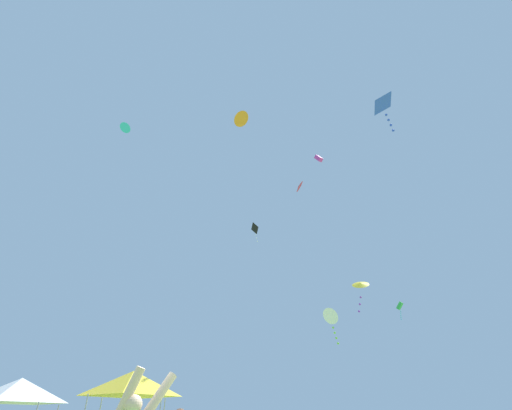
{
  "coord_description": "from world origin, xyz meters",
  "views": [
    {
      "loc": [
        0.03,
        -6.56,
        1.45
      ],
      "look_at": [
        3.6,
        15.85,
        14.56
      ],
      "focal_mm": 26.38,
      "sensor_mm": 36.0,
      "label": 1
    }
  ],
  "objects_px": {
    "kite_orange_delta": "(241,119)",
    "kite_cyan_delta": "(125,127)",
    "kite_red_delta": "(299,186)",
    "kite_green_box": "(400,306)",
    "canopy_tent_yellow": "(132,383)",
    "kite_white_delta": "(331,317)",
    "kite_black_diamond": "(255,229)",
    "kite_blue_diamond": "(383,105)",
    "kite_magenta_box": "(319,158)",
    "canopy_tent_white": "(19,390)",
    "kite_yellow_delta": "(360,285)"
  },
  "relations": [
    {
      "from": "kite_orange_delta",
      "to": "kite_cyan_delta",
      "type": "height_order",
      "value": "kite_cyan_delta"
    },
    {
      "from": "kite_red_delta",
      "to": "kite_green_box",
      "type": "bearing_deg",
      "value": 17.93
    },
    {
      "from": "canopy_tent_yellow",
      "to": "kite_white_delta",
      "type": "height_order",
      "value": "kite_white_delta"
    },
    {
      "from": "kite_black_diamond",
      "to": "kite_red_delta",
      "type": "bearing_deg",
      "value": -82.61
    },
    {
      "from": "kite_cyan_delta",
      "to": "kite_black_diamond",
      "type": "bearing_deg",
      "value": 19.92
    },
    {
      "from": "kite_orange_delta",
      "to": "kite_white_delta",
      "type": "height_order",
      "value": "kite_orange_delta"
    },
    {
      "from": "canopy_tent_yellow",
      "to": "kite_red_delta",
      "type": "relative_size",
      "value": 3.34
    },
    {
      "from": "kite_green_box",
      "to": "kite_cyan_delta",
      "type": "xyz_separation_m",
      "value": [
        -24.17,
        4.36,
        18.56
      ]
    },
    {
      "from": "kite_red_delta",
      "to": "kite_orange_delta",
      "type": "distance_m",
      "value": 6.99
    },
    {
      "from": "kite_cyan_delta",
      "to": "kite_blue_diamond",
      "type": "height_order",
      "value": "kite_cyan_delta"
    },
    {
      "from": "canopy_tent_yellow",
      "to": "kite_magenta_box",
      "type": "height_order",
      "value": "kite_magenta_box"
    },
    {
      "from": "kite_green_box",
      "to": "kite_magenta_box",
      "type": "distance_m",
      "value": 16.59
    },
    {
      "from": "kite_black_diamond",
      "to": "kite_magenta_box",
      "type": "relative_size",
      "value": 2.01
    },
    {
      "from": "canopy_tent_white",
      "to": "kite_magenta_box",
      "type": "relative_size",
      "value": 2.77
    },
    {
      "from": "canopy_tent_white",
      "to": "kite_orange_delta",
      "type": "xyz_separation_m",
      "value": [
        8.76,
        3.28,
        18.47
      ]
    },
    {
      "from": "canopy_tent_yellow",
      "to": "kite_orange_delta",
      "type": "distance_m",
      "value": 18.72
    },
    {
      "from": "kite_magenta_box",
      "to": "canopy_tent_white",
      "type": "bearing_deg",
      "value": -145.93
    },
    {
      "from": "kite_green_box",
      "to": "kite_cyan_delta",
      "type": "height_order",
      "value": "kite_cyan_delta"
    },
    {
      "from": "kite_white_delta",
      "to": "kite_blue_diamond",
      "type": "height_order",
      "value": "kite_blue_diamond"
    },
    {
      "from": "kite_blue_diamond",
      "to": "kite_magenta_box",
      "type": "xyz_separation_m",
      "value": [
        3.44,
        18.0,
        10.78
      ]
    },
    {
      "from": "kite_orange_delta",
      "to": "kite_magenta_box",
      "type": "distance_m",
      "value": 13.24
    },
    {
      "from": "kite_green_box",
      "to": "canopy_tent_yellow",
      "type": "bearing_deg",
      "value": -157.24
    },
    {
      "from": "kite_green_box",
      "to": "kite_orange_delta",
      "type": "bearing_deg",
      "value": -155.77
    },
    {
      "from": "kite_orange_delta",
      "to": "kite_blue_diamond",
      "type": "height_order",
      "value": "kite_orange_delta"
    },
    {
      "from": "kite_green_box",
      "to": "kite_white_delta",
      "type": "xyz_separation_m",
      "value": [
        -4.44,
        3.22,
        -0.19
      ]
    },
    {
      "from": "kite_yellow_delta",
      "to": "kite_cyan_delta",
      "type": "height_order",
      "value": "kite_cyan_delta"
    },
    {
      "from": "kite_green_box",
      "to": "kite_cyan_delta",
      "type": "distance_m",
      "value": 30.78
    },
    {
      "from": "kite_green_box",
      "to": "kite_blue_diamond",
      "type": "bearing_deg",
      "value": -116.86
    },
    {
      "from": "canopy_tent_white",
      "to": "kite_blue_diamond",
      "type": "distance_m",
      "value": 19.45
    },
    {
      "from": "kite_red_delta",
      "to": "kite_cyan_delta",
      "type": "height_order",
      "value": "kite_cyan_delta"
    },
    {
      "from": "kite_black_diamond",
      "to": "kite_cyan_delta",
      "type": "distance_m",
      "value": 17.27
    },
    {
      "from": "kite_yellow_delta",
      "to": "kite_cyan_delta",
      "type": "distance_m",
      "value": 27.53
    },
    {
      "from": "kite_orange_delta",
      "to": "kite_blue_diamond",
      "type": "distance_m",
      "value": 12.77
    },
    {
      "from": "kite_orange_delta",
      "to": "kite_white_delta",
      "type": "relative_size",
      "value": 0.55
    },
    {
      "from": "kite_blue_diamond",
      "to": "kite_magenta_box",
      "type": "distance_m",
      "value": 21.26
    },
    {
      "from": "kite_orange_delta",
      "to": "canopy_tent_white",
      "type": "bearing_deg",
      "value": -159.48
    },
    {
      "from": "kite_yellow_delta",
      "to": "kite_green_box",
      "type": "xyz_separation_m",
      "value": [
        3.22,
        0.55,
        -1.39
      ]
    },
    {
      "from": "canopy_tent_yellow",
      "to": "kite_black_diamond",
      "type": "distance_m",
      "value": 25.39
    },
    {
      "from": "kite_yellow_delta",
      "to": "kite_orange_delta",
      "type": "relative_size",
      "value": 1.59
    },
    {
      "from": "kite_red_delta",
      "to": "canopy_tent_yellow",
      "type": "bearing_deg",
      "value": -153.48
    },
    {
      "from": "kite_yellow_delta",
      "to": "canopy_tent_white",
      "type": "bearing_deg",
      "value": -155.17
    },
    {
      "from": "kite_cyan_delta",
      "to": "kite_blue_diamond",
      "type": "relative_size",
      "value": 0.88
    },
    {
      "from": "kite_black_diamond",
      "to": "canopy_tent_white",
      "type": "bearing_deg",
      "value": -123.17
    },
    {
      "from": "kite_white_delta",
      "to": "kite_magenta_box",
      "type": "height_order",
      "value": "kite_magenta_box"
    },
    {
      "from": "kite_black_diamond",
      "to": "kite_green_box",
      "type": "xyz_separation_m",
      "value": [
        9.78,
        -9.57,
        -10.55
      ]
    },
    {
      "from": "kite_yellow_delta",
      "to": "kite_red_delta",
      "type": "bearing_deg",
      "value": -157.07
    },
    {
      "from": "kite_yellow_delta",
      "to": "kite_white_delta",
      "type": "relative_size",
      "value": 0.88
    },
    {
      "from": "kite_black_diamond",
      "to": "kite_magenta_box",
      "type": "distance_m",
      "value": 10.19
    },
    {
      "from": "kite_white_delta",
      "to": "kite_magenta_box",
      "type": "relative_size",
      "value": 2.78
    },
    {
      "from": "kite_red_delta",
      "to": "kite_magenta_box",
      "type": "relative_size",
      "value": 0.97
    }
  ]
}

